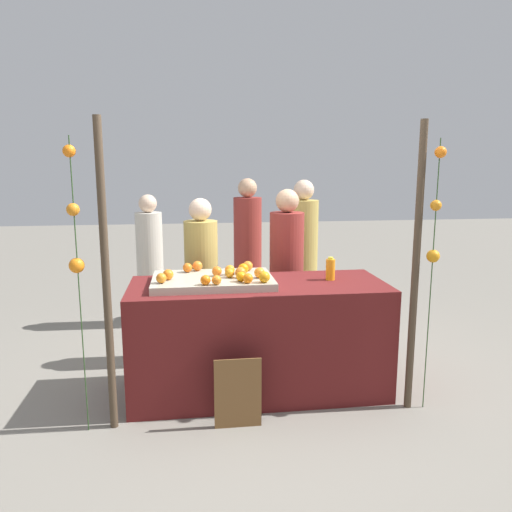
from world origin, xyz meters
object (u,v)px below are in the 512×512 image
Objects in this scene: vendor_left at (202,286)px; vendor_right at (286,280)px; orange_1 at (187,268)px; chalkboard_sign at (238,394)px; juice_bottle at (330,269)px; stall_counter at (258,337)px; orange_0 at (230,270)px.

vendor_right is (0.82, 0.02, 0.04)m from vendor_left.
orange_1 is at bearing -104.26° from vendor_left.
vendor_right is (0.61, 1.32, 0.51)m from chalkboard_sign.
chalkboard_sign is at bearing -80.67° from vendor_left.
juice_bottle is (1.19, -0.18, -0.01)m from orange_1.
orange_0 reaches higher than stall_counter.
stall_counter is 0.61m from orange_0.
stall_counter is at bearing -116.93° from vendor_right.
stall_counter is 3.90× the size of chalkboard_sign.
vendor_left is at bearing 108.55° from orange_0.
vendor_left is at bearing 99.33° from chalkboard_sign.
orange_0 is 0.38m from orange_1.
stall_counter is 26.37× the size of orange_1.
vendor_right is (0.95, 0.52, -0.26)m from orange_1.
stall_counter is 0.89m from vendor_right.
juice_bottle is (0.84, -0.03, -0.01)m from orange_0.
chalkboard_sign is (-0.85, -0.63, -0.76)m from juice_bottle.
stall_counter is 0.83m from juice_bottle.
chalkboard_sign is 0.32× the size of vendor_right.
vendor_right is at bearing 1.30° from vendor_left.
stall_counter is 0.65m from chalkboard_sign.
juice_bottle is (0.62, 0.05, 0.55)m from stall_counter.
vendor_right reaches higher than juice_bottle.
vendor_right reaches higher than stall_counter.
juice_bottle is 1.29m from vendor_left.
stall_counter is at bearing 68.21° from chalkboard_sign.
stall_counter is at bearing -58.66° from vendor_left.
orange_1 is (-0.34, 0.15, -0.00)m from orange_0.
juice_bottle is 0.36× the size of chalkboard_sign.
vendor_right reaches higher than orange_1.
orange_0 is 0.05× the size of vendor_left.
vendor_left is at bearing -178.70° from vendor_right.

